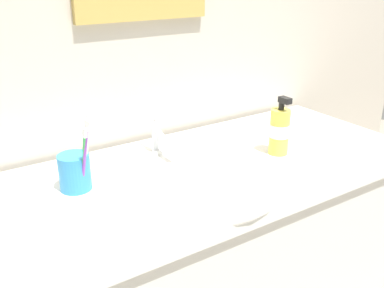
# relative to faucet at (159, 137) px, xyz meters

# --- Properties ---
(tiled_wall_back) EXTENTS (2.49, 0.04, 2.40)m
(tiled_wall_back) POSITION_rel_faucet_xyz_m (0.04, 0.16, 0.32)
(tiled_wall_back) COLOR beige
(tiled_wall_back) RESTS_ON ground
(sink_basin) EXTENTS (0.43, 0.43, 0.12)m
(sink_basin) POSITION_rel_faucet_xyz_m (-0.00, -0.20, -0.09)
(sink_basin) COLOR white
(sink_basin) RESTS_ON vanity_counter
(faucet) EXTENTS (0.02, 0.14, 0.11)m
(faucet) POSITION_rel_faucet_xyz_m (0.00, 0.00, 0.00)
(faucet) COLOR silver
(faucet) RESTS_ON sink_basin
(toothbrush_cup) EXTENTS (0.08, 0.08, 0.09)m
(toothbrush_cup) POSITION_rel_faucet_xyz_m (-0.27, -0.08, -0.01)
(toothbrush_cup) COLOR #338CCC
(toothbrush_cup) RESTS_ON vanity_counter
(toothbrush_purple) EXTENTS (0.03, 0.05, 0.19)m
(toothbrush_purple) POSITION_rel_faucet_xyz_m (-0.26, -0.12, 0.06)
(toothbrush_purple) COLOR purple
(toothbrush_purple) RESTS_ON toothbrush_cup
(toothbrush_green) EXTENTS (0.01, 0.06, 0.17)m
(toothbrush_green) POSITION_rel_faucet_xyz_m (-0.26, -0.12, 0.05)
(toothbrush_green) COLOR green
(toothbrush_green) RESTS_ON toothbrush_cup
(toothbrush_white) EXTENTS (0.04, 0.01, 0.18)m
(toothbrush_white) POSITION_rel_faucet_xyz_m (-0.24, -0.09, 0.06)
(toothbrush_white) COLOR white
(toothbrush_white) RESTS_ON toothbrush_cup
(soap_dispenser) EXTENTS (0.06, 0.06, 0.17)m
(soap_dispenser) POSITION_rel_faucet_xyz_m (0.29, -0.18, 0.02)
(soap_dispenser) COLOR #DBCC4C
(soap_dispenser) RESTS_ON vanity_counter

